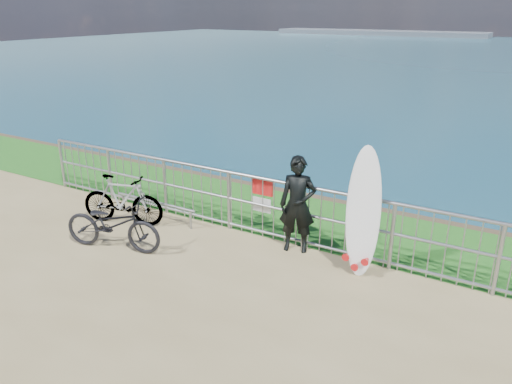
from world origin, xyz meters
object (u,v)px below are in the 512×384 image
Objects in this scene: bicycle_near at (113,224)px; bicycle_far at (122,200)px; surfboard at (363,217)px; surfer at (298,205)px.

bicycle_near is 1.08× the size of bicycle_far.
surfboard is at bearing -84.52° from bicycle_near.
surfer reaches higher than bicycle_near.
surfboard is at bearing -100.82° from bicycle_far.
surfboard reaches higher than bicycle_far.
surfer is 0.82× the size of surfboard.
surfer is 1.02× the size of bicycle_far.
surfer is at bearing 172.66° from surfboard.
bicycle_far is (-0.62, 0.86, 0.02)m from bicycle_near.
surfboard reaches higher than surfer.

